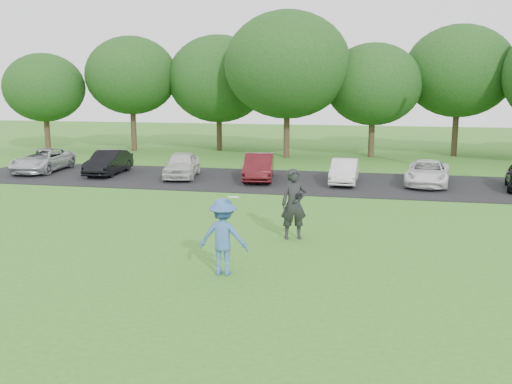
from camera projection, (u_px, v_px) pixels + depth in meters
ground at (225, 273)px, 13.38m from camera, size 100.00×100.00×0.00m
parking_lot at (300, 182)px, 25.87m from camera, size 32.00×6.50×0.03m
frisbee_player at (223, 237)px, 13.19m from camera, size 1.16×0.74×1.95m
camera_bystander at (294, 204)px, 16.23m from camera, size 0.85×0.68×2.03m
parked_cars at (277, 168)px, 26.09m from camera, size 28.16×4.27×1.20m
tree_row at (348, 75)px, 34.02m from camera, size 42.39×9.85×8.64m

